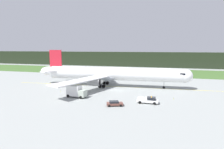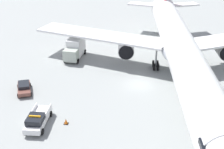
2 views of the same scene
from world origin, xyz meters
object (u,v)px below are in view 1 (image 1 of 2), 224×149
(catering_truck, at_px, (76,91))
(apron_cone, at_px, (147,99))
(staff_car, at_px, (115,103))
(airliner, at_px, (111,74))
(ops_pickup_truck, at_px, (148,100))

(catering_truck, height_order, apron_cone, catering_truck)
(staff_car, bearing_deg, catering_truck, 158.98)
(airliner, xyz_separation_m, catering_truck, (-6.37, -17.77, -3.09))
(airliner, bearing_deg, catering_truck, -109.72)
(airliner, height_order, apron_cone, airliner)
(ops_pickup_truck, distance_m, staff_car, 9.57)
(staff_car, bearing_deg, apron_cone, 45.00)
(ops_pickup_truck, distance_m, apron_cone, 3.46)
(ops_pickup_truck, height_order, staff_car, ops_pickup_truck)
(apron_cone, bearing_deg, catering_truck, -172.95)
(airliner, relative_size, catering_truck, 9.49)
(catering_truck, xyz_separation_m, staff_car, (13.47, -5.18, -1.17))
(catering_truck, relative_size, staff_car, 1.39)
(airliner, xyz_separation_m, ops_pickup_truck, (15.57, -18.49, -4.05))
(catering_truck, distance_m, apron_cone, 21.50)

